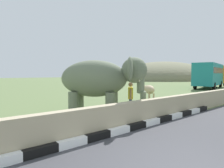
{
  "coord_description": "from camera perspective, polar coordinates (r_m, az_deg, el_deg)",
  "views": [
    {
      "loc": [
        -3.53,
        -1.55,
        2.06
      ],
      "look_at": [
        2.42,
        5.26,
        1.6
      ],
      "focal_mm": 31.47,
      "sensor_mm": 36.0,
      "label": 1
    }
  ],
  "objects": [
    {
      "name": "bus_teal",
      "position": [
        31.53,
        26.32,
        2.67
      ],
      "size": [
        9.7,
        4.5,
        3.5
      ],
      "color": "teal",
      "rests_on": "ground_plane"
    },
    {
      "name": "person_handler",
      "position": [
        9.88,
        5.41,
        -3.69
      ],
      "size": [
        0.55,
        0.52,
        1.66
      ],
      "color": "navy",
      "rests_on": "ground_plane"
    },
    {
      "name": "cow_near",
      "position": [
        15.0,
        10.72,
        -1.68
      ],
      "size": [
        1.37,
        1.82,
        1.23
      ],
      "color": "tan",
      "rests_on": "ground_plane"
    },
    {
      "name": "striped_curb",
      "position": [
        6.1,
        -7.68,
        -15.67
      ],
      "size": [
        16.2,
        0.2,
        0.24
      ],
      "color": "white",
      "rests_on": "ground_plane"
    },
    {
      "name": "barrier_parapet",
      "position": [
        7.71,
        5.92,
        -8.79
      ],
      "size": [
        28.0,
        0.36,
        1.0
      ],
      "primitive_type": "cube",
      "color": "tan",
      "rests_on": "ground_plane"
    },
    {
      "name": "hill_east",
      "position": [
        70.54,
        14.95,
        1.16
      ],
      "size": [
        38.14,
        30.51,
        12.58
      ],
      "color": "#717056",
      "rests_on": "ground_plane"
    },
    {
      "name": "elephant",
      "position": [
        9.07,
        -3.06,
        1.36
      ],
      "size": [
        3.74,
        3.9,
        2.82
      ],
      "color": "#68725B",
      "rests_on": "ground_plane"
    }
  ]
}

